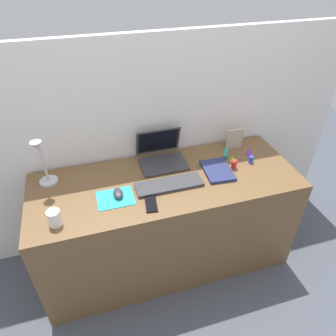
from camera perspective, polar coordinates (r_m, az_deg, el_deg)
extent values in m
plane|color=#474C56|center=(2.47, -0.25, -15.74)|extent=(6.00, 6.00, 0.00)
cube|color=silver|center=(2.21, -2.94, 3.90)|extent=(2.88, 0.05, 1.54)
cube|color=brown|center=(2.19, -0.28, -9.79)|extent=(1.68, 0.63, 0.74)
cube|color=#333338|center=(2.06, -0.81, 0.69)|extent=(0.30, 0.21, 0.01)
cube|color=#333338|center=(2.11, -1.84, 4.97)|extent=(0.30, 0.07, 0.19)
cube|color=black|center=(2.11, -1.80, 4.93)|extent=(0.27, 0.05, 0.17)
cube|color=#333338|center=(1.89, 0.20, -3.07)|extent=(0.41, 0.13, 0.02)
cube|color=#28B7CC|center=(1.84, -9.58, -5.45)|extent=(0.21, 0.17, 0.00)
ellipsoid|color=#333338|center=(1.84, -9.13, -4.60)|extent=(0.06, 0.10, 0.03)
cube|color=black|center=(1.77, -3.11, -6.63)|extent=(0.08, 0.14, 0.01)
cylinder|color=#B7B7BC|center=(2.05, -20.94, -2.29)|extent=(0.11, 0.11, 0.02)
cylinder|color=#B7B7BC|center=(1.97, -21.84, 1.02)|extent=(0.01, 0.01, 0.27)
cylinder|color=#B7B7BC|center=(1.87, -22.84, 4.07)|extent=(0.01, 0.08, 0.08)
cone|color=#B7B7BC|center=(1.84, -22.93, 3.74)|extent=(0.06, 0.06, 0.05)
cube|color=navy|center=(2.03, 9.02, -0.44)|extent=(0.19, 0.25, 0.02)
cube|color=#B2A58C|center=(2.25, 12.06, 5.23)|extent=(0.12, 0.02, 0.15)
cylinder|color=white|center=(1.73, -20.05, -8.58)|extent=(0.07, 0.07, 0.09)
cone|color=purple|center=(2.23, 14.68, 2.93)|extent=(0.05, 0.05, 0.05)
cylinder|color=red|center=(2.08, 11.94, 0.31)|extent=(0.03, 0.03, 0.03)
sphere|color=red|center=(2.06, 12.05, 1.04)|extent=(0.04, 0.04, 0.04)
cone|color=#8CDB33|center=(2.14, 11.69, 1.72)|extent=(0.04, 0.04, 0.04)
ellipsoid|color=teal|center=(2.16, 10.38, 2.18)|extent=(0.03, 0.03, 0.04)
cylinder|color=blue|center=(2.16, 14.92, 1.25)|extent=(0.03, 0.03, 0.03)
sphere|color=blue|center=(2.14, 15.03, 1.85)|extent=(0.03, 0.03, 0.03)
cone|color=#28B7CC|center=(2.23, 10.62, 3.41)|extent=(0.04, 0.04, 0.04)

